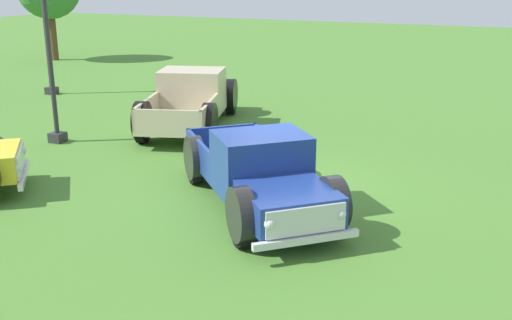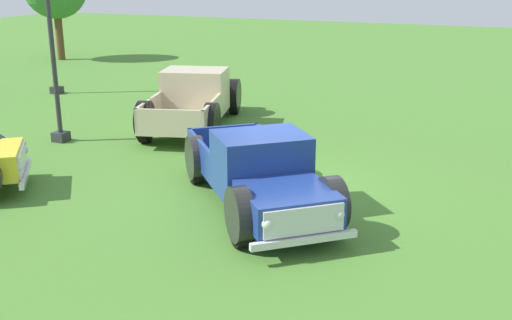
# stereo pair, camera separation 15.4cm
# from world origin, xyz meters

# --- Properties ---
(ground_plane) EXTENTS (80.00, 80.00, 0.00)m
(ground_plane) POSITION_xyz_m (0.00, 0.00, 0.00)
(ground_plane) COLOR #477A2D
(pickup_truck_foreground) EXTENTS (4.74, 4.48, 1.48)m
(pickup_truck_foreground) POSITION_xyz_m (-1.26, -0.09, 0.71)
(pickup_truck_foreground) COLOR navy
(pickup_truck_foreground) RESTS_ON ground_plane
(pickup_truck_behind_left) EXTENTS (5.54, 3.27, 1.60)m
(pickup_truck_behind_left) POSITION_xyz_m (4.14, 4.28, 0.76)
(pickup_truck_behind_left) COLOR #C6B793
(pickup_truck_behind_left) RESTS_ON ground_plane
(lamp_post_near) EXTENTS (0.36, 0.36, 4.47)m
(lamp_post_near) POSITION_xyz_m (1.08, 6.63, 2.34)
(lamp_post_near) COLOR #2D2D33
(lamp_post_near) RESTS_ON ground_plane
(lamp_post_far) EXTENTS (0.36, 0.36, 4.03)m
(lamp_post_far) POSITION_xyz_m (6.09, 11.11, 2.11)
(lamp_post_far) COLOR #2D2D33
(lamp_post_far) RESTS_ON ground_plane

